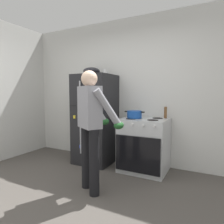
{
  "coord_description": "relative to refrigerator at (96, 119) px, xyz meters",
  "views": [
    {
      "loc": [
        1.52,
        -1.62,
        1.3
      ],
      "look_at": [
        -0.01,
        1.32,
        1.0
      ],
      "focal_mm": 32.15,
      "sensor_mm": 36.0,
      "label": 1
    }
  ],
  "objects": [
    {
      "name": "ground",
      "position": [
        0.49,
        -1.57,
        -0.83
      ],
      "size": [
        8.0,
        8.0,
        0.0
      ],
      "primitive_type": "plane",
      "color": "#4C4742"
    },
    {
      "name": "kitchen_wall_back",
      "position": [
        0.49,
        0.38,
        0.52
      ],
      "size": [
        6.0,
        0.1,
        2.7
      ],
      "primitive_type": "cube",
      "color": "silver",
      "rests_on": "ground"
    },
    {
      "name": "refrigerator",
      "position": [
        0.0,
        0.0,
        0.0
      ],
      "size": [
        0.68,
        0.72,
        1.65
      ],
      "color": "black",
      "rests_on": "ground"
    },
    {
      "name": "stove_range",
      "position": [
        0.96,
        -0.01,
        -0.38
      ],
      "size": [
        0.76,
        0.67,
        0.89
      ],
      "color": "silver",
      "rests_on": "ground"
    },
    {
      "name": "person_cook",
      "position": [
        0.58,
        -1.0,
        0.12
      ],
      "size": [
        0.63,
        0.65,
        1.6
      ],
      "color": "black",
      "rests_on": "ground"
    },
    {
      "name": "red_pot",
      "position": [
        0.8,
        -0.05,
        0.13
      ],
      "size": [
        0.35,
        0.25,
        0.12
      ],
      "color": "#19479E",
      "rests_on": "stove_range"
    },
    {
      "name": "coffee_mug",
      "position": [
        0.18,
        0.05,
        0.87
      ],
      "size": [
        0.11,
        0.08,
        0.1
      ],
      "color": "silver",
      "rests_on": "refrigerator"
    },
    {
      "name": "pepper_mill",
      "position": [
        1.26,
        0.2,
        0.16
      ],
      "size": [
        0.05,
        0.05,
        0.19
      ],
      "primitive_type": "cylinder",
      "color": "brown",
      "rests_on": "stove_range"
    },
    {
      "name": "mixing_bowl",
      "position": [
        -0.08,
        0.0,
        0.9
      ],
      "size": [
        0.31,
        0.31,
        0.14
      ],
      "primitive_type": "ellipsoid",
      "color": "black",
      "rests_on": "refrigerator"
    }
  ]
}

